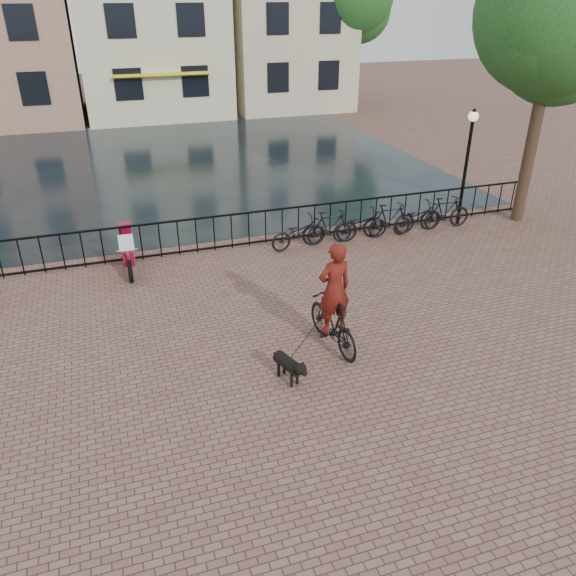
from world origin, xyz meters
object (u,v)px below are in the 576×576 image
object	(u,v)px
lamp_post	(469,148)
dog	(288,367)
cyclist	(334,303)
motorcycle	(127,246)

from	to	relation	value
lamp_post	dog	world-z (taller)	lamp_post
cyclist	motorcycle	size ratio (longest dim) A/B	1.43
lamp_post	dog	distance (m)	9.93
dog	motorcycle	bearing A→B (deg)	94.00
motorcycle	cyclist	bearing A→B (deg)	-52.02
cyclist	dog	size ratio (longest dim) A/B	2.86
cyclist	dog	world-z (taller)	cyclist
cyclist	motorcycle	world-z (taller)	cyclist
lamp_post	dog	bearing A→B (deg)	-142.10
lamp_post	dog	xyz separation A→B (m)	(-7.66, -5.96, -2.08)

